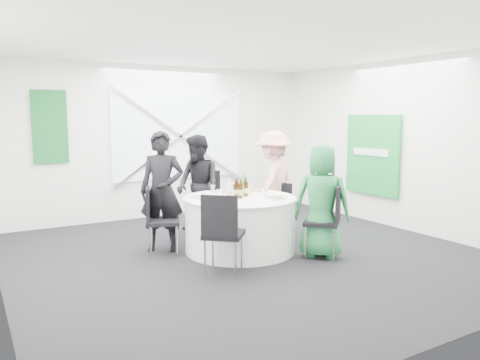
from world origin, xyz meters
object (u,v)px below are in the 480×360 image
chair_back_right (278,205)px  person_man_back (198,186)px  person_woman_green (322,201)px  chair_front_left (222,228)px  green_water_bottle (244,186)px  chair_back (210,197)px  clear_water_bottle (229,192)px  person_woman_pink (273,182)px  banquet_table (240,224)px  chair_front_right (329,215)px  chair_back_left (157,215)px  person_man_back_left (162,191)px

chair_back_right → person_man_back: (-1.10, 0.62, 0.32)m
person_woman_green → person_man_back: bearing=-18.6°
chair_front_left → green_water_bottle: size_ratio=3.10×
chair_front_left → chair_back: bearing=-71.5°
person_woman_green → clear_water_bottle: 1.23m
green_water_bottle → clear_water_bottle: green_water_bottle is taller
chair_back_right → person_woman_pink: (0.05, 0.23, 0.34)m
banquet_table → chair_front_right: chair_front_right is taller
chair_front_right → banquet_table: bearing=-90.0°
chair_back_left → person_woman_pink: bearing=-61.3°
chair_front_right → chair_front_left: size_ratio=0.99×
chair_front_left → banquet_table: bearing=-90.0°
banquet_table → person_man_back_left: person_man_back_left is taller
chair_back_left → person_woman_pink: 2.11m
chair_back_left → person_man_back: bearing=-33.1°
person_man_back → green_water_bottle: bearing=8.9°
chair_front_left → clear_water_bottle: clear_water_bottle is taller
chair_back_right → chair_back_left: bearing=-114.1°
person_man_back → green_water_bottle: person_man_back is taller
chair_back_right → clear_water_bottle: (-1.20, -0.56, 0.39)m
chair_back → chair_back_left: bearing=-145.8°
banquet_table → chair_front_left: bearing=-131.8°
person_woman_green → clear_water_bottle: size_ratio=5.25×
chair_back_right → person_woman_pink: size_ratio=0.50×
chair_front_left → person_woman_green: bearing=-137.6°
clear_water_bottle → person_man_back_left: bearing=135.3°
chair_back_left → banquet_table: bearing=-90.0°
banquet_table → person_man_back: person_man_back is taller
chair_back_left → chair_back_right: (2.02, 0.03, -0.06)m
chair_back_left → clear_water_bottle: 1.03m
green_water_bottle → chair_front_right: bearing=-55.1°
clear_water_bottle → person_woman_green: bearing=-34.0°
banquet_table → person_man_back: 1.16m
chair_back_right → clear_water_bottle: size_ratio=2.87×
person_man_back_left → chair_back_left: bearing=-100.2°
person_man_back_left → chair_front_left: bearing=-50.0°
chair_front_right → person_woman_green: 0.21m
person_woman_green → person_man_back_left: bearing=6.5°
chair_back → chair_front_left: size_ratio=1.02×
person_man_back → clear_water_bottle: bearing=-11.8°
chair_front_right → person_man_back_left: (-1.75, 1.45, 0.26)m
chair_front_left → person_man_back: size_ratio=0.62×
chair_front_right → person_woman_pink: person_woman_pink is taller
person_man_back → chair_back: bearing=82.7°
banquet_table → chair_back_right: 1.07m
person_woman_green → chair_back_right: bearing=-53.0°
banquet_table → green_water_bottle: bearing=42.3°
banquet_table → person_man_back_left: 1.17m
banquet_table → clear_water_bottle: bearing=-154.8°
chair_back_left → person_man_back_left: bearing=-20.5°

